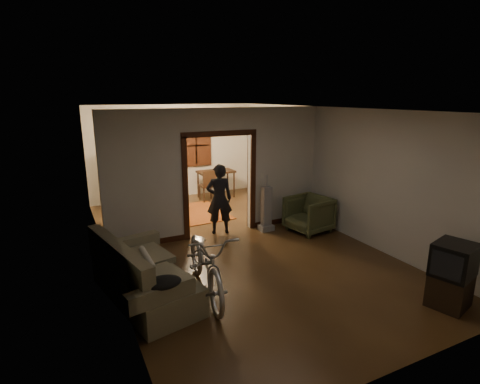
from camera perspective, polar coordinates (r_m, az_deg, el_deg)
floor at (r=8.02m, az=-0.95°, el=-7.84°), size 5.00×8.50×0.01m
ceiling at (r=7.42m, az=-1.05°, el=12.58°), size 5.00×8.50×0.01m
wall_back at (r=11.53m, az=-10.08°, el=6.06°), size 5.00×0.02×2.80m
wall_left at (r=6.95m, az=-20.00°, el=-0.12°), size 0.02×8.50×2.80m
wall_right at (r=8.93m, az=13.70°, el=3.45°), size 0.02×8.50×2.80m
partition_wall at (r=8.27m, az=-3.21°, el=2.98°), size 5.00×0.14×2.80m
door_casing at (r=8.34m, az=-3.18°, el=0.96°), size 1.74×0.20×2.32m
far_window at (r=11.68m, az=-6.74°, el=7.03°), size 0.98×0.06×1.28m
chandelier at (r=9.77m, az=-7.38°, el=10.28°), size 0.24×0.24×0.24m
light_switch at (r=8.69m, az=3.38°, el=2.53°), size 0.08×0.01×0.12m
sofa at (r=6.00m, az=-14.28°, el=-11.30°), size 1.38×2.26×0.97m
rolled_paper at (r=6.27m, az=-13.99°, el=-9.66°), size 0.10×0.81×0.10m
jacket at (r=5.12m, az=-11.63°, el=-13.36°), size 0.48×0.36×0.14m
bicycle at (r=5.96m, az=-5.21°, el=-10.37°), size 1.00×2.16×1.09m
armchair at (r=8.73m, az=10.41°, el=-3.35°), size 1.03×1.01×0.82m
tv_stand at (r=6.52m, az=29.29°, el=-12.92°), size 0.67×0.63×0.50m
crt_tv at (r=6.32m, az=29.84°, el=-8.94°), size 0.69×0.65×0.49m
vacuum at (r=8.63m, az=4.03°, el=-2.56°), size 0.36×0.30×1.05m
person at (r=8.39m, az=-3.17°, el=-1.08°), size 0.66×0.52×1.60m
oriental_rug at (r=10.08m, az=-6.69°, el=-3.17°), size 1.51×1.95×0.01m
locker at (r=11.01m, az=-15.66°, el=2.34°), size 0.93×0.69×1.66m
globe at (r=10.84m, az=-16.06°, el=8.07°), size 0.26×0.26×0.26m
desk at (r=11.49m, az=-3.66°, el=1.18°), size 1.14×0.69×0.81m
desk_chair at (r=11.08m, az=-4.99°, el=1.00°), size 0.52×0.52×0.94m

